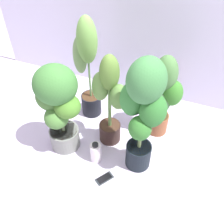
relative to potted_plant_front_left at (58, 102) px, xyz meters
The scene contains 8 objects.
ground_plane 0.61m from the potted_plant_front_left, 19.27° to the left, with size 8.00×8.00×0.00m, color silver.
potted_plant_front_left is the anchor object (origin of this frame).
potted_plant_center 0.39m from the potted_plant_front_left, 31.56° to the left, with size 0.35×0.23×0.86m.
potted_plant_front_right 0.66m from the potted_plant_front_left, ahead, with size 0.38×0.36×0.99m.
potted_plant_back_right 0.83m from the potted_plant_front_left, 33.18° to the left, with size 0.36×0.27×0.78m.
potted_plant_back_left 0.47m from the potted_plant_front_left, 87.43° to the left, with size 0.24×0.19×0.98m.
cell_phone 0.69m from the potted_plant_front_left, 23.55° to the right, with size 0.14×0.16×0.01m.
nutrient_bottle 0.51m from the potted_plant_front_left, ahead, with size 0.09×0.09×0.20m.
Camera 1 is at (0.57, -1.34, 1.77)m, focal length 41.64 mm.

